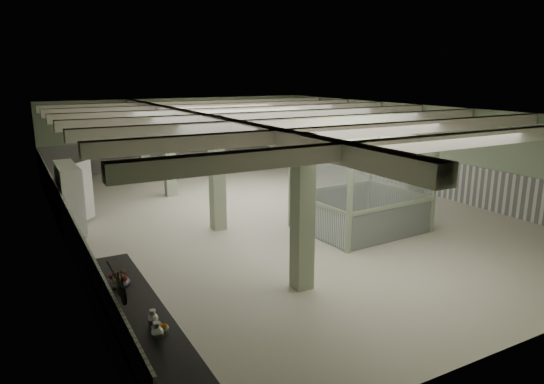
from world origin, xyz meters
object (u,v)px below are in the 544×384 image
walkin_cooler (70,199)px  guard_booth (362,169)px  prep_counter (137,332)px  filing_cabinet (419,204)px

walkin_cooler → guard_booth: size_ratio=0.59×
guard_booth → prep_counter: bearing=-157.9°
walkin_cooler → guard_booth: 9.14m
prep_counter → filing_cabinet: 10.45m
prep_counter → guard_booth: bearing=25.4°
walkin_cooler → guard_booth: bearing=-27.7°
walkin_cooler → filing_cabinet: 11.12m
guard_booth → filing_cabinet: bearing=-19.3°
guard_booth → filing_cabinet: (1.97, -0.57, -1.24)m
prep_counter → walkin_cooler: walkin_cooler is taller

